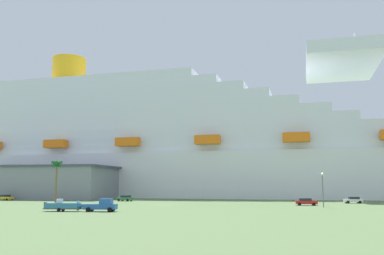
{
  "coord_description": "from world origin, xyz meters",
  "views": [
    {
      "loc": [
        32.88,
        -90.11,
        4.79
      ],
      "look_at": [
        -0.43,
        25.7,
        20.92
      ],
      "focal_mm": 39.28,
      "sensor_mm": 36.0,
      "label": 1
    }
  ],
  "objects_px": {
    "cruise_ship": "(146,150)",
    "parked_car_green_wagon": "(125,198)",
    "parked_car_white_van": "(353,200)",
    "palm_tree": "(57,168)",
    "street_lamp": "(323,184)",
    "parked_car_red_hatchback": "(306,202)",
    "small_boat_on_trailer": "(66,206)",
    "pickup_truck": "(102,205)",
    "parked_car_yellow_taxi": "(5,197)"
  },
  "relations": [
    {
      "from": "pickup_truck",
      "to": "parked_car_white_van",
      "type": "bearing_deg",
      "value": 45.15
    },
    {
      "from": "small_boat_on_trailer",
      "to": "street_lamp",
      "type": "xyz_separation_m",
      "value": [
        43.16,
        24.96,
        3.68
      ]
    },
    {
      "from": "palm_tree",
      "to": "parked_car_red_hatchback",
      "type": "distance_m",
      "value": 61.26
    },
    {
      "from": "cruise_ship",
      "to": "parked_car_white_van",
      "type": "distance_m",
      "value": 80.59
    },
    {
      "from": "pickup_truck",
      "to": "street_lamp",
      "type": "bearing_deg",
      "value": 32.7
    },
    {
      "from": "palm_tree",
      "to": "pickup_truck",
      "type": "bearing_deg",
      "value": -44.55
    },
    {
      "from": "small_boat_on_trailer",
      "to": "parked_car_red_hatchback",
      "type": "relative_size",
      "value": 1.68
    },
    {
      "from": "small_boat_on_trailer",
      "to": "palm_tree",
      "type": "relative_size",
      "value": 0.77
    },
    {
      "from": "parked_car_green_wagon",
      "to": "parked_car_white_van",
      "type": "bearing_deg",
      "value": 3.66
    },
    {
      "from": "small_boat_on_trailer",
      "to": "pickup_truck",
      "type": "bearing_deg",
      "value": 11.08
    },
    {
      "from": "small_boat_on_trailer",
      "to": "street_lamp",
      "type": "relative_size",
      "value": 1.16
    },
    {
      "from": "street_lamp",
      "to": "parked_car_green_wagon",
      "type": "distance_m",
      "value": 54.59
    },
    {
      "from": "parked_car_red_hatchback",
      "to": "small_boat_on_trailer",
      "type": "bearing_deg",
      "value": -141.07
    },
    {
      "from": "parked_car_red_hatchback",
      "to": "parked_car_yellow_taxi",
      "type": "relative_size",
      "value": 1.0
    },
    {
      "from": "street_lamp",
      "to": "parked_car_green_wagon",
      "type": "relative_size",
      "value": 1.53
    },
    {
      "from": "cruise_ship",
      "to": "street_lamp",
      "type": "xyz_separation_m",
      "value": [
        62.46,
        -57.52,
        -12.59
      ]
    },
    {
      "from": "palm_tree",
      "to": "parked_car_white_van",
      "type": "relative_size",
      "value": 2.35
    },
    {
      "from": "cruise_ship",
      "to": "parked_car_green_wagon",
      "type": "relative_size",
      "value": 61.09
    },
    {
      "from": "small_boat_on_trailer",
      "to": "parked_car_white_van",
      "type": "xyz_separation_m",
      "value": [
        50.59,
        45.86,
        -0.13
      ]
    },
    {
      "from": "street_lamp",
      "to": "parked_car_red_hatchback",
      "type": "xyz_separation_m",
      "value": [
        -3.5,
        7.07,
        -3.81
      ]
    },
    {
      "from": "palm_tree",
      "to": "street_lamp",
      "type": "bearing_deg",
      "value": -2.61
    },
    {
      "from": "parked_car_green_wagon",
      "to": "parked_car_yellow_taxi",
      "type": "xyz_separation_m",
      "value": [
        -35.38,
        -4.59,
        0.0
      ]
    },
    {
      "from": "small_boat_on_trailer",
      "to": "parked_car_green_wagon",
      "type": "relative_size",
      "value": 1.77
    },
    {
      "from": "small_boat_on_trailer",
      "to": "parked_car_green_wagon",
      "type": "height_order",
      "value": "small_boat_on_trailer"
    },
    {
      "from": "parked_car_green_wagon",
      "to": "parked_car_red_hatchback",
      "type": "bearing_deg",
      "value": -11.77
    },
    {
      "from": "palm_tree",
      "to": "parked_car_yellow_taxi",
      "type": "xyz_separation_m",
      "value": [
        -22.98,
        9.6,
        -7.97
      ]
    },
    {
      "from": "street_lamp",
      "to": "palm_tree",
      "type": "bearing_deg",
      "value": 177.39
    },
    {
      "from": "cruise_ship",
      "to": "parked_car_white_van",
      "type": "relative_size",
      "value": 62.01
    },
    {
      "from": "parked_car_yellow_taxi",
      "to": "street_lamp",
      "type": "bearing_deg",
      "value": -8.19
    },
    {
      "from": "palm_tree",
      "to": "street_lamp",
      "type": "xyz_separation_m",
      "value": [
        64.09,
        -2.92,
        -4.16
      ]
    },
    {
      "from": "parked_car_red_hatchback",
      "to": "parked_car_yellow_taxi",
      "type": "height_order",
      "value": "same"
    },
    {
      "from": "cruise_ship",
      "to": "street_lamp",
      "type": "height_order",
      "value": "cruise_ship"
    },
    {
      "from": "small_boat_on_trailer",
      "to": "street_lamp",
      "type": "height_order",
      "value": "street_lamp"
    },
    {
      "from": "street_lamp",
      "to": "parked_car_white_van",
      "type": "bearing_deg",
      "value": 70.43
    },
    {
      "from": "pickup_truck",
      "to": "parked_car_green_wagon",
      "type": "relative_size",
      "value": 1.29
    },
    {
      "from": "street_lamp",
      "to": "parked_car_green_wagon",
      "type": "height_order",
      "value": "street_lamp"
    },
    {
      "from": "palm_tree",
      "to": "cruise_ship",
      "type": "bearing_deg",
      "value": 88.29
    },
    {
      "from": "small_boat_on_trailer",
      "to": "parked_car_red_hatchback",
      "type": "height_order",
      "value": "small_boat_on_trailer"
    },
    {
      "from": "pickup_truck",
      "to": "parked_car_yellow_taxi",
      "type": "height_order",
      "value": "pickup_truck"
    },
    {
      "from": "parked_car_white_van",
      "to": "parked_car_green_wagon",
      "type": "height_order",
      "value": "same"
    },
    {
      "from": "pickup_truck",
      "to": "small_boat_on_trailer",
      "type": "distance_m",
      "value": 6.28
    },
    {
      "from": "cruise_ship",
      "to": "parked_car_white_van",
      "type": "bearing_deg",
      "value": -27.65
    },
    {
      "from": "parked_car_red_hatchback",
      "to": "street_lamp",
      "type": "bearing_deg",
      "value": -63.69
    },
    {
      "from": "parked_car_green_wagon",
      "to": "street_lamp",
      "type": "bearing_deg",
      "value": -18.32
    },
    {
      "from": "small_boat_on_trailer",
      "to": "street_lamp",
      "type": "distance_m",
      "value": 49.99
    },
    {
      "from": "parked_car_white_van",
      "to": "palm_tree",
      "type": "bearing_deg",
      "value": -165.89
    },
    {
      "from": "palm_tree",
      "to": "parked_car_green_wagon",
      "type": "xyz_separation_m",
      "value": [
        12.4,
        14.19,
        -7.97
      ]
    },
    {
      "from": "palm_tree",
      "to": "street_lamp",
      "type": "distance_m",
      "value": 64.29
    },
    {
      "from": "parked_car_white_van",
      "to": "parked_car_green_wagon",
      "type": "relative_size",
      "value": 0.99
    },
    {
      "from": "small_boat_on_trailer",
      "to": "parked_car_yellow_taxi",
      "type": "height_order",
      "value": "small_boat_on_trailer"
    }
  ]
}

